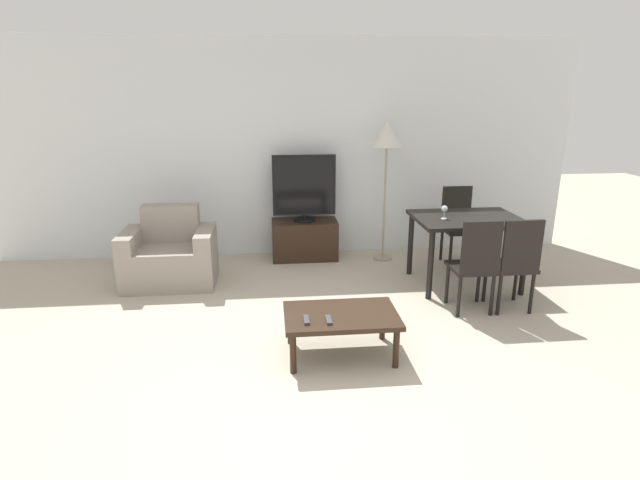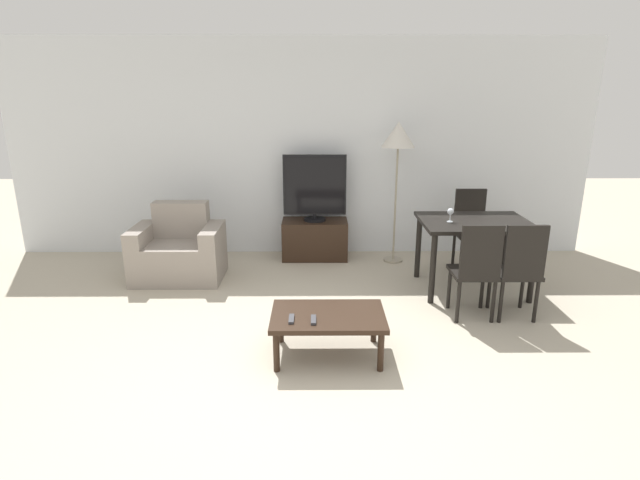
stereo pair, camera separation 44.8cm
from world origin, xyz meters
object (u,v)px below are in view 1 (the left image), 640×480
at_px(remote_primary, 329,320).
at_px(wine_glass_left, 444,210).
at_px(dining_table, 467,226).
at_px(coffee_table, 341,318).
at_px(dining_chair_far, 458,222).
at_px(dining_chair_near, 475,262).
at_px(remote_secondary, 306,320).
at_px(tv_stand, 305,239).
at_px(floor_lamp, 387,139).
at_px(dining_chair_near_right, 515,261).
at_px(armchair, 170,256).
at_px(tv, 304,188).

xyz_separation_m(remote_primary, wine_glass_left, (1.40, 1.48, 0.49)).
relative_size(dining_table, remote_primary, 7.49).
bearing_deg(coffee_table, dining_chair_far, 50.58).
relative_size(dining_chair_near, remote_secondary, 6.26).
bearing_deg(tv_stand, dining_chair_far, -9.92).
height_order(dining_chair_near, floor_lamp, floor_lamp).
height_order(dining_chair_near, dining_chair_near_right, same).
bearing_deg(coffee_table, dining_chair_near, 26.01).
xyz_separation_m(tv_stand, floor_lamp, (0.99, -0.14, 1.27)).
xyz_separation_m(dining_chair_near, dining_chair_near_right, (0.39, 0.00, 0.00)).
bearing_deg(dining_chair_near_right, armchair, 162.11).
bearing_deg(dining_chair_far, wine_glass_left, -121.09).
xyz_separation_m(dining_chair_near_right, remote_secondary, (-2.05, -0.78, -0.14)).
bearing_deg(remote_primary, coffee_table, 47.68).
xyz_separation_m(tv_stand, remote_secondary, (-0.17, -2.58, 0.13)).
bearing_deg(dining_table, remote_secondary, -140.71).
xyz_separation_m(dining_table, dining_chair_near, (-0.20, -0.74, -0.15)).
bearing_deg(armchair, coffee_table, -47.00).
bearing_deg(dining_chair_near, wine_glass_left, 97.15).
relative_size(floor_lamp, remote_secondary, 11.47).
bearing_deg(remote_secondary, floor_lamp, 64.62).
distance_m(dining_table, dining_chair_near_right, 0.78).
xyz_separation_m(tv, wine_glass_left, (1.40, -1.12, -0.04)).
distance_m(tv, dining_chair_near_right, 2.63).
relative_size(dining_table, wine_glass_left, 7.70).
bearing_deg(tv_stand, floor_lamp, -7.80).
bearing_deg(coffee_table, dining_table, 41.92).
bearing_deg(dining_chair_far, remote_secondary, -132.27).
relative_size(tv, wine_glass_left, 5.66).
distance_m(dining_chair_near, remote_primary, 1.69).
relative_size(dining_chair_near, floor_lamp, 0.55).
bearing_deg(coffee_table, floor_lamp, 69.48).
distance_m(floor_lamp, remote_secondary, 2.94).
distance_m(coffee_table, remote_secondary, 0.31).
bearing_deg(floor_lamp, tv, 172.34).
height_order(tv_stand, dining_table, dining_table).
height_order(armchair, remote_secondary, armchair).
bearing_deg(dining_chair_far, armchair, -173.76).
relative_size(dining_chair_near, dining_chair_far, 1.00).
bearing_deg(wine_glass_left, dining_table, 11.14).
height_order(floor_lamp, wine_glass_left, floor_lamp).
xyz_separation_m(dining_chair_near_right, floor_lamp, (-0.89, 1.67, 1.00)).
distance_m(tv_stand, dining_chair_near_right, 2.62).
relative_size(tv_stand, dining_table, 0.73).
bearing_deg(remote_secondary, dining_chair_far, 47.73).
height_order(floor_lamp, remote_primary, floor_lamp).
bearing_deg(dining_chair_near, armchair, 159.96).
relative_size(armchair, dining_chair_near_right, 1.04).
bearing_deg(tv_stand, wine_glass_left, -38.76).
xyz_separation_m(armchair, wine_glass_left, (2.94, -0.42, 0.56)).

